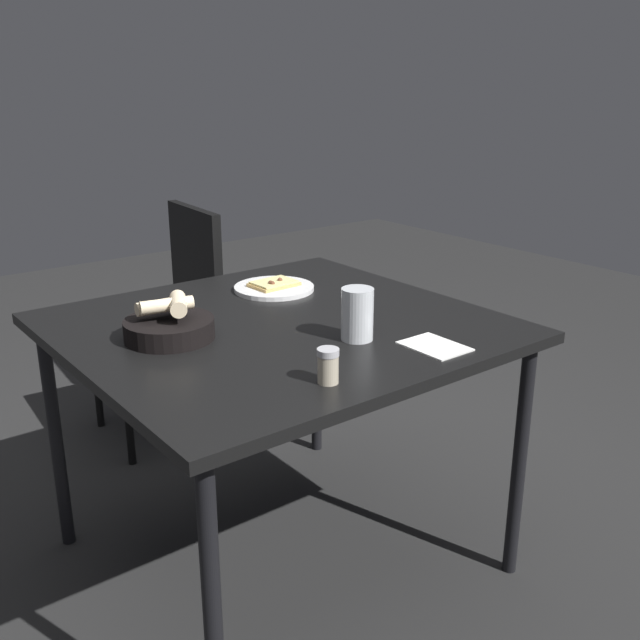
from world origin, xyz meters
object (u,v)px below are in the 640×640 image
at_px(pizza_plate, 274,287).
at_px(pepper_shaker, 328,368).
at_px(dining_table, 278,343).
at_px(bread_basket, 169,325).
at_px(beer_glass, 357,316).
at_px(chair_near, 171,307).

relative_size(pizza_plate, pepper_shaker, 3.17).
relative_size(dining_table, pepper_shaker, 13.95).
height_order(dining_table, pepper_shaker, pepper_shaker).
height_order(pizza_plate, bread_basket, bread_basket).
bearing_deg(pizza_plate, dining_table, 147.52).
bearing_deg(beer_glass, bread_basket, 51.46).
height_order(dining_table, bread_basket, bread_basket).
bearing_deg(dining_table, pizza_plate, -32.48).
bearing_deg(pepper_shaker, dining_table, -19.79).
relative_size(dining_table, beer_glass, 8.19).
height_order(dining_table, chair_near, chair_near).
xyz_separation_m(bread_basket, beer_glass, (-0.30, -0.38, 0.03)).
height_order(bread_basket, beer_glass, beer_glass).
distance_m(pizza_plate, beer_glass, 0.52).
bearing_deg(beer_glass, dining_table, 19.93).
bearing_deg(pizza_plate, bread_basket, 113.68).
relative_size(pizza_plate, bread_basket, 1.09).
bearing_deg(pepper_shaker, bread_basket, 17.09).
xyz_separation_m(beer_glass, pepper_shaker, (-0.17, 0.23, -0.03)).
distance_m(dining_table, pepper_shaker, 0.44).
xyz_separation_m(bread_basket, pepper_shaker, (-0.48, -0.15, -0.00)).
xyz_separation_m(pepper_shaker, chair_near, (1.39, -0.30, -0.27)).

